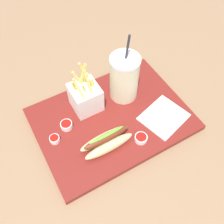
# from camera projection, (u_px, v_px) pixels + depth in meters

# --- Properties ---
(ground_plane) EXTENTS (2.40, 2.40, 0.02)m
(ground_plane) POSITION_uv_depth(u_px,v_px,m) (112.00, 122.00, 0.88)
(ground_plane) COLOR #8C6B4C
(food_tray) EXTENTS (0.49, 0.36, 0.02)m
(food_tray) POSITION_uv_depth(u_px,v_px,m) (112.00, 119.00, 0.86)
(food_tray) COLOR maroon
(food_tray) RESTS_ON ground_plane
(soda_cup) EXTENTS (0.10, 0.10, 0.25)m
(soda_cup) POSITION_uv_depth(u_px,v_px,m) (124.00, 78.00, 0.84)
(soda_cup) COLOR beige
(soda_cup) RESTS_ON food_tray
(fries_basket) EXTENTS (0.09, 0.09, 0.17)m
(fries_basket) POSITION_uv_depth(u_px,v_px,m) (85.00, 97.00, 0.84)
(fries_basket) COLOR white
(fries_basket) RESTS_ON food_tray
(hot_dog_1) EXTENTS (0.16, 0.06, 0.07)m
(hot_dog_1) POSITION_uv_depth(u_px,v_px,m) (107.00, 141.00, 0.77)
(hot_dog_1) COLOR #E5C689
(hot_dog_1) RESTS_ON food_tray
(ketchup_cup_1) EXTENTS (0.04, 0.04, 0.02)m
(ketchup_cup_1) POSITION_uv_depth(u_px,v_px,m) (66.00, 125.00, 0.82)
(ketchup_cup_1) COLOR white
(ketchup_cup_1) RESTS_ON food_tray
(ketchup_cup_2) EXTENTS (0.03, 0.03, 0.02)m
(ketchup_cup_2) POSITION_uv_depth(u_px,v_px,m) (55.00, 139.00, 0.79)
(ketchup_cup_2) COLOR white
(ketchup_cup_2) RESTS_ON food_tray
(ketchup_cup_3) EXTENTS (0.04, 0.04, 0.02)m
(ketchup_cup_3) POSITION_uv_depth(u_px,v_px,m) (141.00, 138.00, 0.80)
(ketchup_cup_3) COLOR white
(ketchup_cup_3) RESTS_ON food_tray
(napkin_stack) EXTENTS (0.17, 0.15, 0.01)m
(napkin_stack) POSITION_uv_depth(u_px,v_px,m) (164.00, 117.00, 0.85)
(napkin_stack) COLOR white
(napkin_stack) RESTS_ON food_tray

